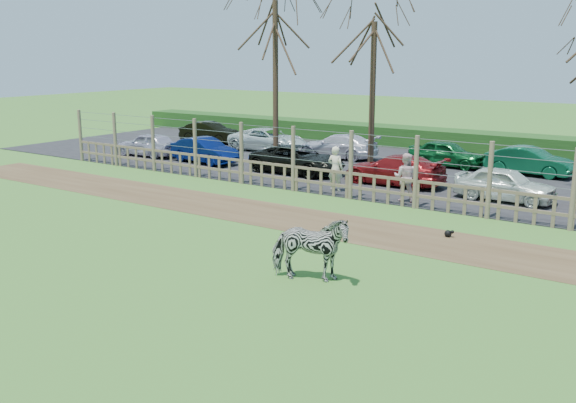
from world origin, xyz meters
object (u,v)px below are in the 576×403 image
Objects in this scene: visitor_b at (405,177)px; car_1 at (205,150)px; crow at (448,233)px; car_3 at (394,170)px; car_8 at (268,140)px; car_7 at (210,132)px; car_0 at (148,144)px; zebra at (310,248)px; car_4 at (505,184)px; visitor_a at (335,169)px; tree_mid at (373,60)px; tree_left at (275,43)px; car_10 at (447,154)px; car_9 at (337,146)px; car_2 at (298,160)px; car_11 at (529,161)px.

visitor_b is 0.47× the size of car_1.
crow is 0.07× the size of car_3.
car_7 is at bearing 78.38° from car_8.
car_0 is (-17.95, 5.49, 0.53)m from crow.
zebra reaches higher than crow.
car_1 is at bearing 92.10° from car_4.
car_0 is at bearing -87.03° from car_3.
crow is at bearing 147.85° from visitor_a.
zebra is at bearing -123.51° from car_1.
tree_mid reaches higher than car_8.
car_8 is (-2.72, 3.11, -4.98)m from tree_left.
tree_left is 1.82× the size of car_8.
zebra reaches higher than car_10.
visitor_a is 0.47× the size of car_7.
tree_mid reaches higher than car_9.
car_0 is at bearing -178.66° from car_7.
car_8 is (-13.96, 10.36, 0.53)m from crow.
tree_left is 2.24× the size of car_4.
car_0 is (-15.06, 2.10, -0.26)m from visitor_b.
car_2 reaches higher than crow.
zebra reaches higher than car_1.
car_7 is at bearing 91.48° from car_10.
car_2 is at bearing 89.94° from car_0.
car_9 is at bearing -93.14° from car_8.
tree_left is at bearing 57.93° from car_2.
car_9 is 5.46m from car_10.
car_7 and car_8 have the same top height.
car_2 is (-3.25, 2.32, -0.26)m from visitor_a.
car_2 is at bearing -36.66° from visitor_a.
tree_left is 2.16× the size of car_11.
tree_mid is 8.99m from car_1.
car_1 is at bearing 158.75° from crow.
car_4 is at bearing 89.85° from crow.
zebra is 19.80m from car_0.
car_7 is (-14.21, 5.17, 0.00)m from car_3.
car_3 is 0.96× the size of car_8.
visitor_a is at bearing 78.57° from car_0.
car_1 is (-11.29, 2.12, -0.26)m from visitor_b.
visitor_a is 2.91m from visitor_b.
car_10 is (4.78, 5.30, 0.00)m from car_2.
visitor_b is (-1.52, 8.73, 0.11)m from zebra.
zebra is 0.45× the size of car_3.
car_1 is (-7.44, -2.73, -4.23)m from tree_mid.
tree_mid is 1.65× the size of car_9.
car_2 is 1.04× the size of car_3.
car_0 is (-6.71, -1.75, -4.98)m from tree_left.
car_10 reaches higher than crow.
car_9 is at bearing -61.72° from visitor_a.
car_11 is at bearing 19.72° from tree_left.
tree_mid is (4.50, 1.00, -0.75)m from tree_left.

